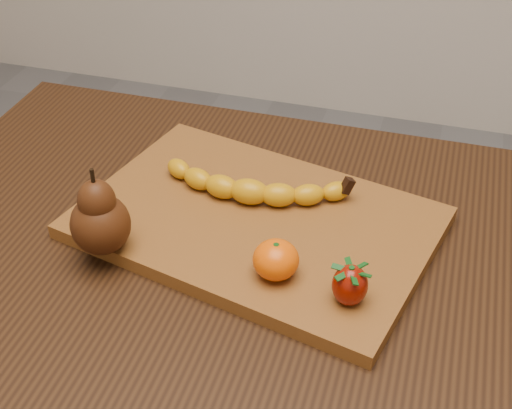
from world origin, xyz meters
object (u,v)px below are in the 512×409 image
(table, at_px, (251,308))
(cutting_board, at_px, (256,223))
(pear, at_px, (98,211))
(mandarin, at_px, (276,260))

(table, xyz_separation_m, cutting_board, (-0.01, 0.05, 0.11))
(cutting_board, relative_size, pear, 3.91)
(pear, distance_m, mandarin, 0.22)
(table, xyz_separation_m, mandarin, (0.05, -0.05, 0.14))
(table, bearing_deg, pear, -160.10)
(table, xyz_separation_m, pear, (-0.17, -0.06, 0.18))
(table, bearing_deg, cutting_board, 99.31)
(pear, xyz_separation_m, mandarin, (0.22, 0.01, -0.03))
(pear, relative_size, mandarin, 2.09)
(cutting_board, distance_m, mandarin, 0.12)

